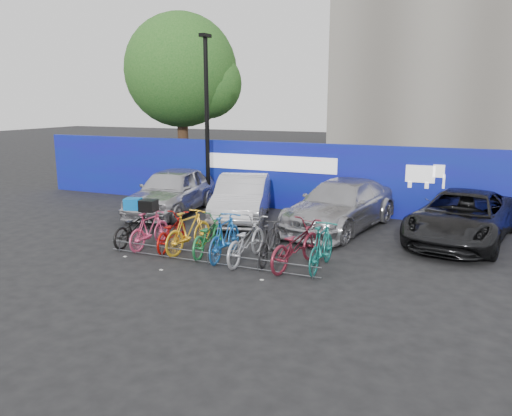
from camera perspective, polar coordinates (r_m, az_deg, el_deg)
The scene contains 21 objects.
ground at distance 12.60m, azimuth -4.20°, elevation -5.61°, with size 100.00×100.00×0.00m, color black.
hoarding at distance 17.74m, azimuth 4.61°, elevation 3.60°, with size 22.00×0.18×2.40m.
tree at distance 24.11m, azimuth -8.02°, elevation 15.00°, with size 5.40×5.20×7.80m.
lamppost at distance 18.28m, azimuth -5.64°, elevation 10.34°, with size 0.25×0.50×6.11m.
bike_rack at distance 12.05m, azimuth -5.51°, elevation -5.67°, with size 5.60×0.03×0.30m.
car_0 at distance 17.50m, azimuth -9.58°, elevation 1.97°, with size 1.86×4.63×1.58m, color #B9B8BE.
car_1 at distance 16.19m, azimuth -1.59°, elevation 1.10°, with size 1.55×4.44×1.46m, color silver.
car_2 at distance 15.36m, azimuth 9.65°, elevation 0.33°, with size 2.05×5.05×1.47m, color #9F9FA4.
car_3 at distance 14.91m, azimuth 22.49°, elevation -0.94°, with size 2.31×5.01×1.39m, color black.
bike_0 at distance 13.98m, azimuth -13.74°, elevation -2.10°, with size 0.64×1.82×0.96m, color black.
bike_1 at distance 13.52m, azimuth -12.07°, elevation -2.43°, with size 0.47×1.65×0.99m, color #E54879.
bike_2 at distance 13.33m, azimuth -9.65°, elevation -2.69°, with size 0.61×1.76×0.92m, color #AA0E08.
bike_3 at distance 12.97m, azimuth -7.70°, elevation -2.65°, with size 0.52×1.82×1.10m, color gold.
bike_4 at distance 12.78m, azimuth -5.54°, elevation -3.12°, with size 0.64×1.85×0.97m, color #1E7638.
bike_5 at distance 12.31m, azimuth -3.59°, elevation -3.30°, with size 0.53×1.87×1.13m, color #1C5FB1.
bike_6 at distance 12.10m, azimuth -1.17°, elevation -3.73°, with size 0.70×2.01×1.06m, color #A3A4AA.
bike_7 at distance 12.06m, azimuth 1.62°, elevation -3.94°, with size 0.47×1.65×0.99m, color #242326.
bike_8 at distance 11.71m, azimuth 4.52°, elevation -4.22°, with size 0.73×2.08×1.09m, color maroon.
bike_9 at distance 11.62m, azimuth 7.49°, elevation -4.41°, with size 0.52×1.82×1.10m, color #176D65.
cargo_crate at distance 13.84m, azimuth -13.88°, elevation 0.45°, with size 0.44×0.33×0.31m, color #045BB2.
cargo_topcase at distance 13.37m, azimuth -12.20°, elevation 0.27°, with size 0.41×0.37×0.31m, color black.
Camera 1 is at (5.50, -10.67, 3.85)m, focal length 35.00 mm.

